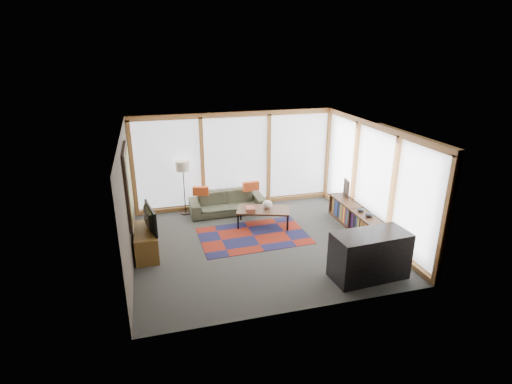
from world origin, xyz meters
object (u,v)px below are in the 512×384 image
object	(u,v)px
sofa	(227,203)
bookshelf	(356,219)
floor_lamp	(184,188)
television	(146,219)
bar_counter	(370,255)
coffee_table	(263,217)
tv_console	(147,242)

from	to	relation	value
sofa	bookshelf	world-z (taller)	sofa
floor_lamp	bookshelf	world-z (taller)	floor_lamp
sofa	television	xyz separation A→B (m)	(-2.05, -1.80, 0.54)
bookshelf	bar_counter	distance (m)	2.16
floor_lamp	sofa	bearing A→B (deg)	-12.20
floor_lamp	coffee_table	xyz separation A→B (m)	(1.79, -1.25, -0.51)
bar_counter	bookshelf	bearing A→B (deg)	64.31
floor_lamp	bar_counter	size ratio (longest dim) A/B	1.01
sofa	bookshelf	distance (m)	3.34
floor_lamp	bar_counter	distance (m)	5.08
tv_console	bar_counter	world-z (taller)	bar_counter
coffee_table	bookshelf	xyz separation A→B (m)	(2.09, -0.80, 0.06)
sofa	bookshelf	size ratio (longest dim) A/B	0.90
bookshelf	floor_lamp	bearing A→B (deg)	152.26
floor_lamp	television	distance (m)	2.26
coffee_table	bar_counter	world-z (taller)	bar_counter
tv_console	bar_counter	bearing A→B (deg)	-26.52
coffee_table	bookshelf	bearing A→B (deg)	-20.83
sofa	television	bearing A→B (deg)	-138.90
bookshelf	tv_console	distance (m)	4.90
sofa	bar_counter	world-z (taller)	bar_counter
sofa	bar_counter	distance (m)	4.30
floor_lamp	bar_counter	world-z (taller)	floor_lamp
floor_lamp	television	xyz separation A→B (m)	(-0.97, -2.04, 0.10)
sofa	coffee_table	bearing A→B (deg)	-55.21
bookshelf	sofa	bearing A→B (deg)	147.16
floor_lamp	television	bearing A→B (deg)	-115.46
tv_console	bar_counter	xyz separation A→B (m)	(4.09, -2.04, 0.18)
coffee_table	tv_console	distance (m)	2.90
tv_console	television	bearing A→B (deg)	-43.90
bookshelf	tv_console	size ratio (longest dim) A/B	1.94
sofa	floor_lamp	distance (m)	1.19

